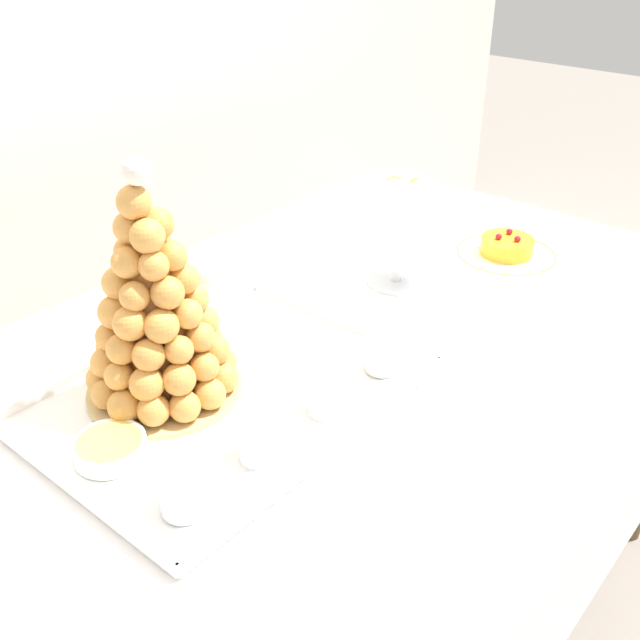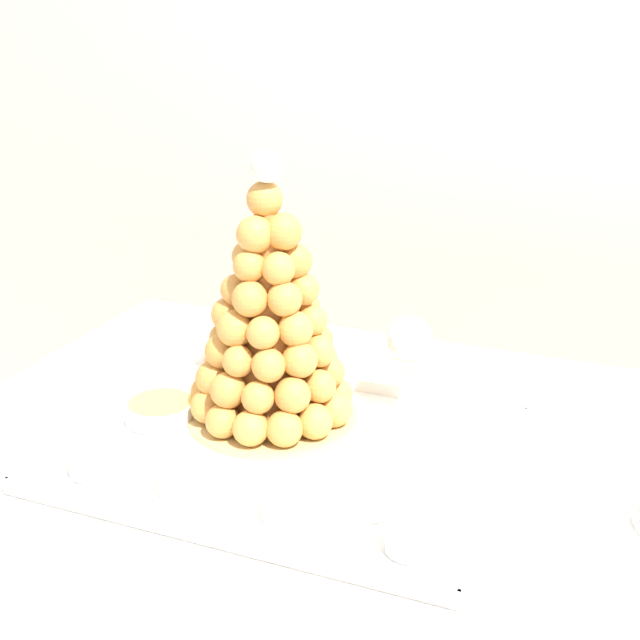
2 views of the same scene
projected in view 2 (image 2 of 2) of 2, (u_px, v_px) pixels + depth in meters
backdrop_wall at (603, 39)px, 1.75m from camera, size 4.80×0.10×2.50m
buffet_table at (476, 572)px, 1.00m from camera, size 1.55×1.00×0.77m
serving_tray at (287, 453)px, 1.09m from camera, size 0.56×0.43×0.02m
croquembouche at (270, 322)px, 1.13m from camera, size 0.24×0.24×0.38m
dessert_cup_left at (93, 454)px, 1.03m from camera, size 0.06×0.06×0.05m
dessert_cup_mid_left at (181, 477)px, 0.99m from camera, size 0.05×0.05×0.05m
dessert_cup_centre at (286, 502)px, 0.94m from camera, size 0.05×0.05×0.05m
dessert_cup_mid_right at (411, 528)px, 0.88m from camera, size 0.05×0.05×0.06m
creme_brulee_ramekin at (161, 409)px, 1.17m from camera, size 0.10×0.10×0.03m
wine_glass at (409, 344)px, 1.16m from camera, size 0.07×0.07×0.15m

